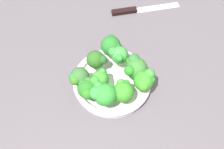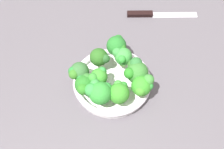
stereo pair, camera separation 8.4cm
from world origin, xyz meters
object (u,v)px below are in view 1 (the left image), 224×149
broccoli_floret_4 (97,60)px  broccoli_floret_6 (123,91)px  bowl (112,82)px  knife (136,10)px  broccoli_floret_1 (119,55)px  broccoli_floret_7 (100,79)px  broccoli_floret_0 (144,81)px  broccoli_floret_8 (111,45)px  broccoli_floret_3 (87,88)px  broccoli_floret_5 (135,67)px  broccoli_floret_2 (79,77)px  broccoli_floret_9 (104,94)px

broccoli_floret_4 → broccoli_floret_6: 13.60cm
bowl → knife: bowl is taller
bowl → broccoli_floret_1: broccoli_floret_1 is taller
bowl → broccoli_floret_7: 7.32cm
broccoli_floret_7 → broccoli_floret_0: bearing=91.9°
broccoli_floret_1 → broccoli_floret_8: size_ratio=0.88×
broccoli_floret_1 → broccoli_floret_3: broccoli_floret_1 is taller
broccoli_floret_1 → knife: bearing=169.7°
broccoli_floret_6 → broccoli_floret_8: 16.44cm
broccoli_floret_1 → broccoli_floret_5: size_ratio=0.94×
broccoli_floret_5 → knife: size_ratio=0.28×
broccoli_floret_3 → broccoli_floret_6: (-0.07, 10.49, -0.06)cm
broccoli_floret_3 → broccoli_floret_6: 10.49cm
broccoli_floret_4 → broccoli_floret_3: bearing=-8.7°
broccoli_floret_6 → broccoli_floret_3: bearing=-89.6°
bowl → broccoli_floret_1: 8.87cm
broccoli_floret_4 → bowl: bearing=49.5°
broccoli_floret_5 → broccoli_floret_3: bearing=-58.3°
broccoli_floret_2 → broccoli_floret_6: broccoli_floret_2 is taller
broccoli_floret_1 → broccoli_floret_9: broccoli_floret_9 is taller
broccoli_floret_6 → knife: broccoli_floret_6 is taller
broccoli_floret_3 → broccoli_floret_5: broccoli_floret_5 is taller
broccoli_floret_5 → knife: broccoli_floret_5 is taller
broccoli_floret_0 → knife: broccoli_floret_0 is taller
bowl → broccoli_floret_5: (-2.42, 6.82, 5.94)cm
bowl → broccoli_floret_5: size_ratio=3.33×
bowl → broccoli_floret_8: (-9.78, -1.15, 6.42)cm
broccoli_floret_2 → broccoli_floret_5: size_ratio=0.98×
broccoli_floret_1 → broccoli_floret_5: bearing=53.0°
broccoli_floret_2 → broccoli_floret_8: broccoli_floret_8 is taller
broccoli_floret_1 → broccoli_floret_5: broccoli_floret_5 is taller
broccoli_floret_4 → broccoli_floret_0: bearing=66.5°
broccoli_floret_3 → broccoli_floret_9: 5.40cm
broccoli_floret_8 → broccoli_floret_3: bearing=-19.6°
broccoli_floret_6 → broccoli_floret_5: bearing=159.7°
bowl → broccoli_floret_2: broccoli_floret_2 is taller
broccoli_floret_8 → knife: bearing=162.2°
broccoli_floret_3 → broccoli_floret_5: 15.94cm
broccoli_floret_7 → knife: broccoli_floret_7 is taller
broccoli_floret_4 → knife: size_ratio=0.26×
broccoli_floret_7 → broccoli_floret_8: size_ratio=0.89×
broccoli_floret_2 → broccoli_floret_9: bearing=58.1°
broccoli_floret_0 → broccoli_floret_1: bearing=-135.9°
broccoli_floret_2 → broccoli_floret_8: 15.13cm
broccoli_floret_8 → broccoli_floret_9: same height
broccoli_floret_2 → broccoli_floret_5: 17.27cm
bowl → broccoli_floret_1: bearing=166.4°
broccoli_floret_3 → knife: bearing=161.5°
broccoli_floret_6 → broccoli_floret_8: size_ratio=0.87×
broccoli_floret_4 → broccoli_floret_7: size_ratio=0.96×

